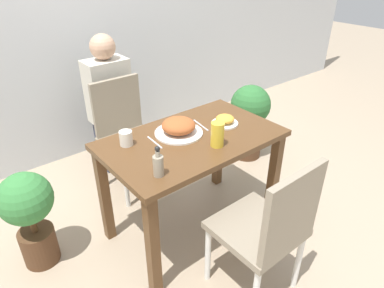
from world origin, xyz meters
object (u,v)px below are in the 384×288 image
(juice_glass, at_px, (217,134))
(potted_plant_left, at_px, (29,212))
(chair_near, at_px, (269,226))
(sauce_bottle, at_px, (158,165))
(side_plate, at_px, (225,120))
(chair_far, at_px, (126,130))
(potted_plant_right, at_px, (250,116))
(person_figure, at_px, (110,105))
(drink_cup, at_px, (126,138))
(food_plate, at_px, (179,127))

(juice_glass, height_order, potted_plant_left, juice_glass)
(chair_near, relative_size, sauce_bottle, 5.18)
(side_plate, relative_size, potted_plant_left, 0.27)
(chair_far, distance_m, potted_plant_right, 1.13)
(juice_glass, relative_size, potted_plant_left, 0.23)
(sauce_bottle, height_order, person_figure, person_figure)
(drink_cup, bearing_deg, food_plate, -14.47)
(chair_near, height_order, side_plate, chair_near)
(food_plate, distance_m, potted_plant_left, 1.01)
(person_figure, bearing_deg, potted_plant_left, -142.17)
(chair_far, relative_size, person_figure, 0.76)
(chair_far, relative_size, juice_glass, 5.97)
(sauce_bottle, bearing_deg, potted_plant_left, 133.21)
(chair_far, height_order, side_plate, chair_far)
(sauce_bottle, height_order, potted_plant_right, sauce_bottle)
(food_plate, relative_size, sauce_bottle, 1.76)
(chair_far, distance_m, sauce_bottle, 1.04)
(chair_near, height_order, potted_plant_right, chair_near)
(chair_far, distance_m, juice_glass, 0.97)
(side_plate, bearing_deg, sauce_bottle, -162.67)
(food_plate, xyz_separation_m, drink_cup, (-0.32, 0.08, -0.00))
(chair_far, height_order, potted_plant_right, chair_far)
(drink_cup, bearing_deg, juice_glass, -40.07)
(person_figure, bearing_deg, side_plate, -74.75)
(drink_cup, relative_size, juice_glass, 0.60)
(juice_glass, bearing_deg, food_plate, 108.12)
(drink_cup, relative_size, sauce_bottle, 0.52)
(chair_far, xyz_separation_m, potted_plant_left, (-0.87, -0.37, -0.11))
(chair_far, relative_size, potted_plant_right, 1.27)
(juice_glass, distance_m, potted_plant_left, 1.19)
(potted_plant_right, bearing_deg, side_plate, -149.94)
(drink_cup, height_order, potted_plant_right, drink_cup)
(person_figure, bearing_deg, drink_cup, -110.66)
(side_plate, bearing_deg, drink_cup, 165.08)
(sauce_bottle, bearing_deg, chair_near, -51.64)
(chair_near, xyz_separation_m, side_plate, (0.31, 0.66, 0.26))
(side_plate, bearing_deg, potted_plant_left, 163.00)
(juice_glass, xyz_separation_m, potted_plant_right, (0.97, 0.60, -0.38))
(chair_near, bearing_deg, side_plate, -114.91)
(chair_near, distance_m, sauce_bottle, 0.65)
(chair_near, distance_m, potted_plant_right, 1.51)
(sauce_bottle, distance_m, potted_plant_left, 0.89)
(food_plate, bearing_deg, person_figure, 88.77)
(potted_plant_right, bearing_deg, chair_far, 163.95)
(food_plate, height_order, person_figure, person_figure)
(potted_plant_right, xyz_separation_m, person_figure, (-1.03, 0.65, 0.16))
(person_figure, bearing_deg, food_plate, -91.23)
(food_plate, relative_size, person_figure, 0.26)
(drink_cup, distance_m, sauce_bottle, 0.38)
(chair_near, distance_m, potted_plant_left, 1.37)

